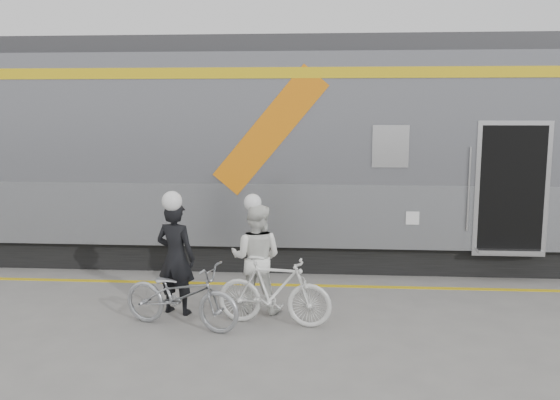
# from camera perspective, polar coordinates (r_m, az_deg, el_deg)

# --- Properties ---
(ground) EXTENTS (90.00, 90.00, 0.00)m
(ground) POSITION_cam_1_polar(r_m,az_deg,el_deg) (7.84, -3.94, -12.69)
(ground) COLOR slate
(ground) RESTS_ON ground
(train) EXTENTS (24.00, 3.17, 4.10)m
(train) POSITION_cam_1_polar(r_m,az_deg,el_deg) (11.48, 8.78, 4.63)
(train) COLOR black
(train) RESTS_ON ground
(safety_strip) EXTENTS (24.00, 0.12, 0.01)m
(safety_strip) POSITION_cam_1_polar(r_m,az_deg,el_deg) (9.85, -2.15, -8.11)
(safety_strip) COLOR gold
(safety_strip) RESTS_ON ground
(man) EXTENTS (0.67, 0.54, 1.60)m
(man) POSITION_cam_1_polar(r_m,az_deg,el_deg) (8.45, -10.00, -5.50)
(man) COLOR black
(man) RESTS_ON ground
(bicycle_left) EXTENTS (1.78, 1.05, 0.88)m
(bicycle_left) POSITION_cam_1_polar(r_m,az_deg,el_deg) (7.99, -9.50, -9.02)
(bicycle_left) COLOR #9A9DA1
(bicycle_left) RESTS_ON ground
(woman) EXTENTS (0.83, 0.70, 1.55)m
(woman) POSITION_cam_1_polar(r_m,az_deg,el_deg) (8.43, -2.31, -5.59)
(woman) COLOR white
(woman) RESTS_ON ground
(bicycle_right) EXTENTS (1.61, 0.68, 0.94)m
(bicycle_right) POSITION_cam_1_polar(r_m,az_deg,el_deg) (7.96, -0.58, -8.75)
(bicycle_right) COLOR silver
(bicycle_right) RESTS_ON ground
(helmet_man) EXTENTS (0.28, 0.28, 0.28)m
(helmet_man) POSITION_cam_1_polar(r_m,az_deg,el_deg) (8.27, -10.18, 0.82)
(helmet_man) COLOR white
(helmet_man) RESTS_ON man
(helmet_woman) EXTENTS (0.25, 0.25, 0.25)m
(helmet_woman) POSITION_cam_1_polar(r_m,az_deg,el_deg) (8.25, -2.35, 0.46)
(helmet_woman) COLOR white
(helmet_woman) RESTS_ON woman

